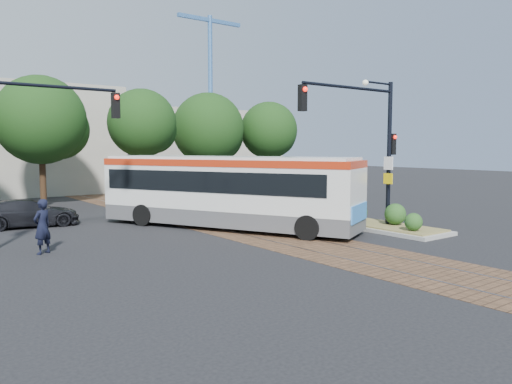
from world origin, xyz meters
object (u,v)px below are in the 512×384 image
officer (42,227)px  signal_pole_left (20,136)px  parked_car (28,213)px  traffic_island (385,222)px  signal_pole_main (370,131)px  city_bus (226,188)px

officer → signal_pole_left: bearing=-105.7°
parked_car → traffic_island: bearing=-123.6°
officer → parked_car: 6.30m
signal_pole_main → officer: size_ratio=3.31×
city_bus → signal_pole_left: 8.30m
signal_pole_left → officer: signal_pole_left is taller
city_bus → signal_pole_left: size_ratio=1.90×
traffic_island → city_bus: bearing=139.6°
signal_pole_main → parked_car: 15.15m
city_bus → officer: bearing=159.1°
signal_pole_left → officer: size_ratio=3.31×
city_bus → officer: 7.79m
city_bus → parked_car: 8.78m
traffic_island → signal_pole_main: signal_pole_main is taller
city_bus → officer: (-7.72, -0.73, -0.82)m
signal_pole_left → officer: 3.21m
signal_pole_main → signal_pole_left: bearing=158.6°
officer → parked_car: (0.95, 6.22, -0.29)m
signal_pole_left → city_bus: bearing=-3.5°
traffic_island → officer: (-12.90, 3.68, 0.58)m
city_bus → officer: size_ratio=6.31×
city_bus → traffic_island: 6.94m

